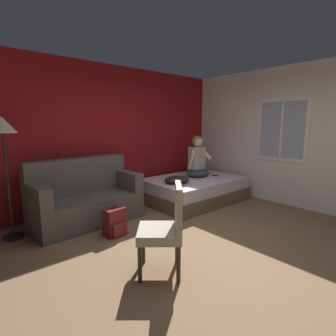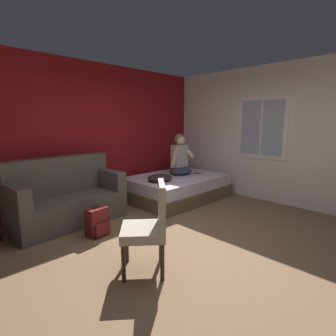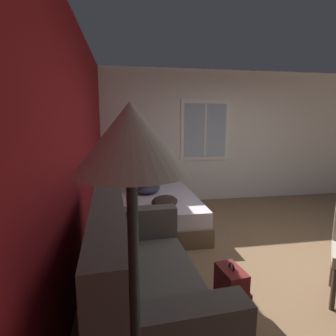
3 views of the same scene
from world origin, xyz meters
name	(u,v)px [view 1 (image 1 of 3)]	position (x,y,z in m)	size (l,w,h in m)	color
ground_plane	(205,250)	(0.00, 0.00, 0.00)	(40.00, 40.00, 0.00)	brown
wall_back_accent	(105,137)	(0.00, 2.59, 1.35)	(10.36, 0.16, 2.70)	maroon
wall_side_with_window	(304,137)	(2.76, 0.01, 1.35)	(0.19, 6.42, 2.70)	silver
bed	(193,189)	(1.50, 1.64, 0.24)	(2.01, 1.45, 0.48)	brown
couch	(85,198)	(-0.73, 1.97, 0.39)	(1.74, 0.92, 1.04)	#514C47
side_chair	(166,226)	(-0.70, -0.05, 0.53)	(0.65, 0.65, 0.98)	#382D23
person_seated	(197,160)	(1.70, 1.73, 0.84)	(0.55, 0.47, 0.88)	#383D51
backpack	(115,223)	(-0.64, 1.16, 0.19)	(0.32, 0.26, 0.46)	maroon
throw_pillow	(177,180)	(0.91, 1.52, 0.55)	(0.48, 0.36, 0.14)	#2D231E
cell_phone	(215,176)	(2.04, 1.51, 0.48)	(0.07, 0.14, 0.01)	black
floor_lamp	(3,137)	(-1.78, 2.03, 1.43)	(0.36, 0.36, 1.70)	black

